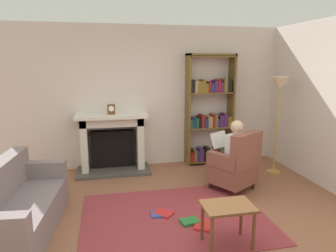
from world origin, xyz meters
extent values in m
plane|color=#90583E|center=(0.00, 0.00, 0.00)|extent=(14.00, 14.00, 0.00)
cube|color=silver|center=(0.00, 2.55, 1.35)|extent=(5.60, 0.10, 2.70)
cube|color=silver|center=(2.65, 1.25, 1.35)|extent=(0.10, 5.20, 2.70)
cube|color=maroon|center=(0.00, 0.30, 0.01)|extent=(2.40, 1.80, 0.01)
cube|color=#4C4742|center=(-0.73, 2.18, 0.03)|extent=(1.33, 0.64, 0.05)
cube|color=black|center=(-0.73, 2.40, 0.40)|extent=(0.81, 0.20, 0.70)
cube|color=silver|center=(-1.24, 2.28, 0.52)|extent=(0.12, 0.44, 1.04)
cube|color=silver|center=(-0.22, 2.28, 0.52)|extent=(0.12, 0.44, 1.04)
cube|color=silver|center=(-0.73, 2.28, 0.96)|extent=(1.13, 0.44, 0.16)
cube|color=silver|center=(-0.73, 2.22, 1.07)|extent=(1.29, 0.56, 0.06)
cylinder|color=brown|center=(-0.73, 2.20, 1.19)|extent=(0.14, 0.14, 0.17)
cylinder|color=white|center=(-0.73, 2.14, 1.21)|extent=(0.10, 0.01, 0.10)
cube|color=brown|center=(0.73, 2.34, 1.09)|extent=(0.04, 0.32, 2.18)
cube|color=brown|center=(1.63, 2.34, 1.09)|extent=(0.04, 0.32, 2.18)
cube|color=brown|center=(1.18, 2.34, 2.16)|extent=(0.94, 0.32, 0.04)
cube|color=brown|center=(1.18, 2.34, 0.06)|extent=(0.90, 0.32, 0.02)
cube|color=maroon|center=(0.80, 2.33, 0.16)|extent=(0.09, 0.26, 0.17)
cube|color=brown|center=(0.88, 2.33, 0.18)|extent=(0.05, 0.26, 0.23)
cube|color=navy|center=(0.94, 2.33, 0.17)|extent=(0.06, 0.26, 0.20)
cube|color=#4C1E59|center=(1.00, 2.33, 0.20)|extent=(0.07, 0.26, 0.25)
cube|color=black|center=(1.07, 2.33, 0.17)|extent=(0.06, 0.26, 0.21)
cube|color=black|center=(1.14, 2.33, 0.20)|extent=(0.07, 0.26, 0.25)
cube|color=#997F4C|center=(1.21, 2.33, 0.20)|extent=(0.05, 0.26, 0.25)
cube|color=#1E592D|center=(1.26, 2.33, 0.15)|extent=(0.05, 0.26, 0.16)
cube|color=maroon|center=(1.32, 2.33, 0.19)|extent=(0.05, 0.26, 0.24)
cube|color=black|center=(1.37, 2.33, 0.18)|extent=(0.04, 0.26, 0.22)
cube|color=brown|center=(1.45, 2.33, 0.17)|extent=(0.09, 0.26, 0.20)
cube|color=navy|center=(1.54, 2.33, 0.16)|extent=(0.07, 0.26, 0.17)
cube|color=brown|center=(1.18, 2.34, 0.75)|extent=(0.90, 0.32, 0.02)
cube|color=#1E592D|center=(0.78, 2.33, 0.84)|extent=(0.04, 0.26, 0.17)
cube|color=navy|center=(0.84, 2.33, 0.85)|extent=(0.05, 0.26, 0.19)
cube|color=#1E592D|center=(0.90, 2.33, 0.85)|extent=(0.05, 0.26, 0.19)
cube|color=black|center=(0.95, 2.33, 0.86)|extent=(0.04, 0.26, 0.21)
cube|color=maroon|center=(1.01, 2.33, 0.88)|extent=(0.07, 0.26, 0.25)
cube|color=navy|center=(1.09, 2.33, 0.84)|extent=(0.07, 0.26, 0.16)
cube|color=#997F4C|center=(1.16, 2.33, 0.86)|extent=(0.08, 0.26, 0.21)
cube|color=maroon|center=(1.23, 2.33, 0.88)|extent=(0.04, 0.26, 0.25)
cube|color=brown|center=(1.29, 2.33, 0.88)|extent=(0.05, 0.26, 0.25)
cube|color=navy|center=(1.33, 2.33, 0.84)|extent=(0.04, 0.26, 0.17)
cube|color=#4C1E59|center=(1.39, 2.33, 0.87)|extent=(0.07, 0.26, 0.22)
cube|color=#4C1E59|center=(1.48, 2.33, 0.89)|extent=(0.08, 0.26, 0.26)
cube|color=brown|center=(1.57, 2.33, 0.86)|extent=(0.09, 0.26, 0.20)
cube|color=brown|center=(1.18, 2.34, 1.43)|extent=(0.90, 0.32, 0.02)
cube|color=black|center=(0.79, 2.33, 1.57)|extent=(0.07, 0.26, 0.25)
cube|color=#997F4C|center=(0.87, 2.33, 1.56)|extent=(0.06, 0.26, 0.23)
cube|color=brown|center=(0.94, 2.33, 1.55)|extent=(0.09, 0.26, 0.22)
cube|color=brown|center=(1.02, 2.33, 1.57)|extent=(0.06, 0.26, 0.24)
cube|color=brown|center=(1.08, 2.33, 1.53)|extent=(0.05, 0.26, 0.18)
cube|color=maroon|center=(1.14, 2.33, 1.55)|extent=(0.05, 0.26, 0.21)
cube|color=navy|center=(1.20, 2.33, 1.53)|extent=(0.05, 0.26, 0.18)
cube|color=#4C1E59|center=(1.26, 2.33, 1.56)|extent=(0.06, 0.26, 0.23)
cube|color=maroon|center=(1.32, 2.33, 1.57)|extent=(0.05, 0.26, 0.25)
cube|color=#4C1E59|center=(1.38, 2.33, 1.54)|extent=(0.06, 0.26, 0.20)
cube|color=brown|center=(1.45, 2.33, 1.57)|extent=(0.07, 0.26, 0.26)
cube|color=black|center=(1.53, 2.33, 1.56)|extent=(0.08, 0.26, 0.24)
cube|color=brown|center=(1.18, 2.34, 2.12)|extent=(0.90, 0.32, 0.02)
cylinder|color=#331E14|center=(1.21, 1.36, 0.06)|extent=(0.05, 0.05, 0.12)
cylinder|color=#331E14|center=(0.78, 1.10, 0.06)|extent=(0.05, 0.05, 0.12)
cylinder|color=#331E14|center=(1.46, 0.95, 0.06)|extent=(0.05, 0.05, 0.12)
cylinder|color=#331E14|center=(1.02, 0.69, 0.06)|extent=(0.05, 0.05, 0.12)
cube|color=brown|center=(1.12, 1.02, 0.27)|extent=(0.86, 0.84, 0.30)
cube|color=brown|center=(1.24, 0.82, 0.70)|extent=(0.63, 0.47, 0.55)
cube|color=brown|center=(1.35, 1.16, 0.53)|extent=(0.38, 0.52, 0.22)
cube|color=brown|center=(0.89, 0.88, 0.53)|extent=(0.38, 0.52, 0.22)
cube|color=silver|center=(1.14, 0.98, 0.67)|extent=(0.38, 0.34, 0.50)
sphere|color=#D8AD8C|center=(1.14, 0.98, 1.04)|extent=(0.20, 0.20, 0.20)
cube|color=#191E3F|center=(1.11, 1.19, 0.47)|extent=(0.31, 0.40, 0.12)
cube|color=#191E3F|center=(0.97, 1.11, 0.47)|extent=(0.31, 0.40, 0.12)
cylinder|color=#191E3F|center=(1.01, 1.36, 0.21)|extent=(0.10, 0.10, 0.42)
cylinder|color=#191E3F|center=(0.87, 1.27, 0.21)|extent=(0.10, 0.10, 0.42)
cube|color=white|center=(0.97, 1.26, 0.77)|extent=(0.36, 0.28, 0.25)
cube|color=gray|center=(-1.85, 0.32, 0.20)|extent=(0.86, 1.76, 0.40)
cube|color=gray|center=(-1.78, 1.09, 0.52)|extent=(0.71, 0.23, 0.24)
cube|color=brown|center=(0.43, -0.41, 0.47)|extent=(0.56, 0.39, 0.03)
cylinder|color=brown|center=(0.20, -0.57, 0.23)|extent=(0.04, 0.04, 0.46)
cylinder|color=brown|center=(0.67, -0.57, 0.23)|extent=(0.04, 0.04, 0.46)
cylinder|color=brown|center=(0.20, -0.26, 0.23)|extent=(0.04, 0.04, 0.46)
cylinder|color=brown|center=(0.67, -0.26, 0.23)|extent=(0.04, 0.04, 0.46)
cube|color=red|center=(0.30, 0.00, 0.03)|extent=(0.30, 0.33, 0.03)
cube|color=#267233|center=(0.15, 0.11, 0.03)|extent=(0.25, 0.20, 0.04)
cube|color=red|center=(-0.13, 0.40, 0.03)|extent=(0.31, 0.31, 0.03)
cube|color=#334CA5|center=(-0.17, 0.40, 0.02)|extent=(0.26, 0.21, 0.03)
cylinder|color=#B7933F|center=(2.18, 1.54, 0.01)|extent=(0.24, 0.24, 0.03)
cylinder|color=#B7933F|center=(2.18, 1.54, 0.79)|extent=(0.03, 0.03, 1.53)
cone|color=beige|center=(2.18, 1.54, 1.66)|extent=(0.32, 0.32, 0.22)
camera|label=1|loc=(-0.83, -3.24, 2.01)|focal=32.12mm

